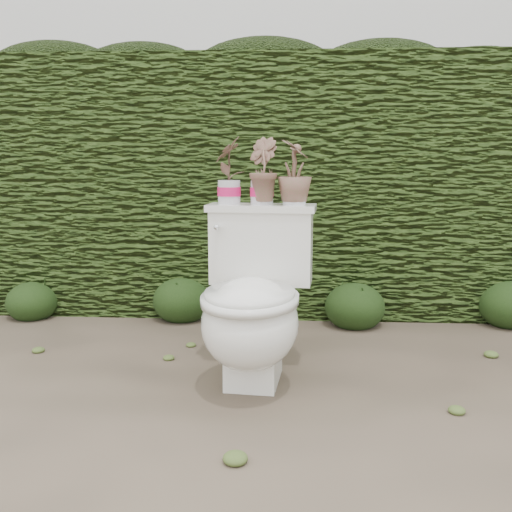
# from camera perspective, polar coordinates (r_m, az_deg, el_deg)

# --- Properties ---
(ground) EXTENTS (60.00, 60.00, 0.00)m
(ground) POSITION_cam_1_polar(r_m,az_deg,el_deg) (2.51, -0.98, -13.43)
(ground) COLOR #6E5E4B
(ground) RESTS_ON ground
(hedge) EXTENTS (8.00, 1.00, 1.60)m
(hedge) POSITION_cam_1_polar(r_m,az_deg,el_deg) (3.91, 0.81, 7.02)
(hedge) COLOR #3E591D
(hedge) RESTS_ON ground
(house_wall) EXTENTS (8.00, 3.50, 4.00)m
(house_wall) POSITION_cam_1_polar(r_m,az_deg,el_deg) (8.37, 6.59, 16.65)
(house_wall) COLOR silver
(house_wall) RESTS_ON ground
(toilet) EXTENTS (0.52, 0.72, 0.78)m
(toilet) POSITION_cam_1_polar(r_m,az_deg,el_deg) (2.48, -0.29, -4.98)
(toilet) COLOR silver
(toilet) RESTS_ON ground
(potted_plant_left) EXTENTS (0.14, 0.18, 0.29)m
(potted_plant_left) POSITION_cam_1_polar(r_m,az_deg,el_deg) (2.67, -2.72, 8.38)
(potted_plant_left) COLOR #23651F
(potted_plant_left) RESTS_ON toilet
(potted_plant_center) EXTENTS (0.19, 0.20, 0.29)m
(potted_plant_center) POSITION_cam_1_polar(r_m,az_deg,el_deg) (2.64, 0.60, 8.37)
(potted_plant_center) COLOR #23651F
(potted_plant_center) RESTS_ON toilet
(potted_plant_right) EXTENTS (0.16, 0.16, 0.28)m
(potted_plant_right) POSITION_cam_1_polar(r_m,az_deg,el_deg) (2.62, 3.87, 8.18)
(potted_plant_right) COLOR #23651F
(potted_plant_right) RESTS_ON toilet
(liriope_clump_1) EXTENTS (0.32, 0.32, 0.25)m
(liriope_clump_1) POSITION_cam_1_polar(r_m,az_deg,el_deg) (3.84, -21.52, -3.88)
(liriope_clump_1) COLOR #243B14
(liriope_clump_1) RESTS_ON ground
(liriope_clump_2) EXTENTS (0.36, 0.36, 0.29)m
(liriope_clump_2) POSITION_cam_1_polar(r_m,az_deg,el_deg) (3.57, -7.41, -3.96)
(liriope_clump_2) COLOR #243B14
(liriope_clump_2) RESTS_ON ground
(liriope_clump_3) EXTENTS (0.36, 0.36, 0.28)m
(liriope_clump_3) POSITION_cam_1_polar(r_m,az_deg,el_deg) (3.45, 9.86, -4.57)
(liriope_clump_3) COLOR #243B14
(liriope_clump_3) RESTS_ON ground
(liriope_clump_4) EXTENTS (0.37, 0.37, 0.30)m
(liriope_clump_4) POSITION_cam_1_polar(r_m,az_deg,el_deg) (3.73, 24.14, -4.08)
(liriope_clump_4) COLOR #243B14
(liriope_clump_4) RESTS_ON ground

